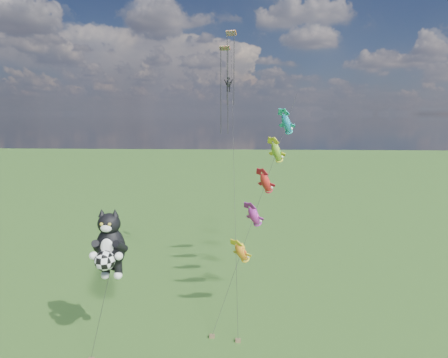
{
  "coord_description": "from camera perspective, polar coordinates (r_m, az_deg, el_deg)",
  "views": [
    {
      "loc": [
        14.74,
        -27.93,
        16.65
      ],
      "look_at": [
        12.97,
        7.82,
        10.43
      ],
      "focal_mm": 30.0,
      "sensor_mm": 36.0,
      "label": 1
    }
  ],
  "objects": [
    {
      "name": "ground",
      "position": [
        35.71,
        -23.24,
        -18.8
      ],
      "size": [
        300.0,
        300.0,
        0.0
      ],
      "primitive_type": "plane",
      "color": "#1A4310"
    },
    {
      "name": "parafoil_rig",
      "position": [
        40.07,
        0.71,
        14.74
      ],
      "size": [
        2.4,
        17.46,
        25.54
      ],
      "rotation": [
        0.0,
        0.0,
        0.15
      ],
      "color": "brown",
      "rests_on": "ground"
    },
    {
      "name": "cat_kite_rig",
      "position": [
        28.5,
        -17.07,
        -9.6
      ],
      "size": [
        2.47,
        4.16,
        10.02
      ],
      "rotation": [
        0.0,
        0.0,
        -0.24
      ],
      "color": "brown",
      "rests_on": "ground"
    },
    {
      "name": "fish_windsock_rig",
      "position": [
        34.03,
        6.36,
        -0.62
      ],
      "size": [
        7.92,
        13.97,
        18.71
      ],
      "rotation": [
        0.0,
        0.0,
        -0.19
      ],
      "color": "brown",
      "rests_on": "ground"
    }
  ]
}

